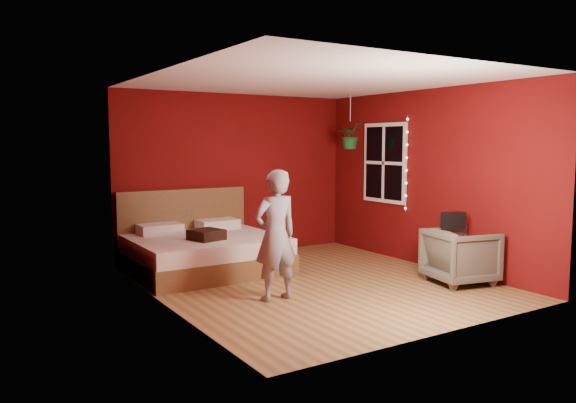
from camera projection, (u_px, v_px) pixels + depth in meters
The scene contains 10 objects.
floor at pixel (315, 283), 7.31m from camera, with size 4.50×4.50×0.00m, color #99693D.
room_walls at pixel (315, 154), 7.14m from camera, with size 4.04×4.54×2.62m.
window at pixel (384, 163), 8.95m from camera, with size 0.05×0.97×1.27m.
fairy_lights at pixel (406, 164), 8.49m from camera, with size 0.04×0.04×1.45m.
bed at pixel (203, 251), 7.99m from camera, with size 2.03×1.73×1.12m.
person at pixel (276, 235), 6.46m from camera, with size 0.55×0.36×1.52m, color gray.
armchair at pixel (460, 256), 7.27m from camera, with size 0.76×0.78×0.71m, color #555343.
handbag at pixel (453, 220), 7.31m from camera, with size 0.29×0.15×0.21m, color black.
throw_pillow at pixel (206, 235), 7.61m from camera, with size 0.39×0.39×0.14m, color black.
hanging_plant at pixel (350, 135), 9.01m from camera, with size 0.50×0.47×0.88m.
Camera 1 is at (-4.08, -5.90, 1.82)m, focal length 35.00 mm.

